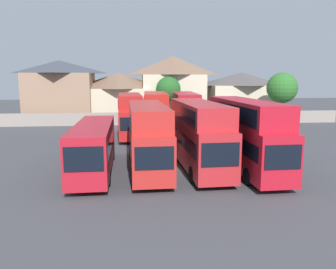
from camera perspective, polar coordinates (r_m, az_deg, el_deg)
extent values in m
plane|color=#424247|center=(42.59, -2.05, 0.41)|extent=(140.00, 140.00, 0.00)
cube|color=gray|center=(49.43, -2.60, 2.71)|extent=(56.00, 0.50, 1.80)
cube|color=red|center=(24.76, -12.33, -1.85)|extent=(2.66, 11.35, 3.09)
cube|color=black|center=(19.17, -13.95, -4.04)|extent=(2.17, 0.12, 1.39)
cube|color=black|center=(24.69, -12.36, -1.00)|extent=(2.69, 10.45, 0.97)
cylinder|color=black|center=(21.59, -10.06, -7.13)|extent=(0.32, 1.11, 1.10)
cylinder|color=black|center=(21.85, -16.06, -7.16)|extent=(0.32, 1.11, 1.10)
cylinder|color=black|center=(28.38, -9.29, -3.12)|extent=(0.32, 1.11, 1.10)
cylinder|color=black|center=(28.57, -13.85, -3.19)|extent=(0.32, 1.11, 1.10)
cube|color=red|center=(24.78, -3.37, -1.80)|extent=(2.77, 11.27, 2.96)
cube|color=black|center=(19.22, -2.29, -3.99)|extent=(2.23, 0.13, 1.33)
cube|color=black|center=(24.71, -3.38, -0.99)|extent=(2.79, 10.37, 0.93)
cube|color=red|center=(24.73, -3.46, 3.35)|extent=(2.71, 10.71, 1.45)
cube|color=black|center=(24.73, -3.46, 3.35)|extent=(2.79, 10.15, 1.02)
cylinder|color=black|center=(21.82, 0.34, -6.80)|extent=(0.32, 1.11, 1.10)
cylinder|color=black|center=(21.66, -5.84, -6.98)|extent=(0.32, 1.11, 1.10)
cylinder|color=black|center=(28.53, -1.45, -2.93)|extent=(0.32, 1.11, 1.10)
cylinder|color=black|center=(28.40, -6.15, -3.04)|extent=(0.32, 1.11, 1.10)
cube|color=red|center=(25.17, 5.14, -1.45)|extent=(2.96, 11.18, 3.12)
cube|color=black|center=(19.82, 8.78, -3.38)|extent=(2.26, 0.16, 1.40)
cube|color=black|center=(25.10, 5.16, -0.62)|extent=(2.97, 10.29, 0.98)
cube|color=red|center=(25.11, 5.08, 3.78)|extent=(2.89, 10.62, 1.44)
cube|color=black|center=(25.11, 5.08, 3.78)|extent=(2.96, 10.07, 1.01)
cylinder|color=black|center=(22.56, 10.01, -6.40)|extent=(0.34, 1.11, 1.10)
cylinder|color=black|center=(21.97, 4.10, -6.72)|extent=(0.34, 1.11, 1.10)
cylinder|color=black|center=(28.99, 5.85, -2.78)|extent=(0.34, 1.11, 1.10)
cylinder|color=black|center=(28.52, 1.24, -2.93)|extent=(0.34, 1.11, 1.10)
cube|color=red|center=(25.50, 12.85, -1.52)|extent=(2.76, 11.94, 3.12)
cube|color=black|center=(20.06, 18.73, -3.62)|extent=(2.16, 0.14, 1.40)
cube|color=black|center=(25.44, 12.88, -0.69)|extent=(2.77, 10.99, 0.98)
cube|color=red|center=(25.45, 12.82, 3.84)|extent=(2.69, 11.34, 1.61)
cube|color=black|center=(25.45, 12.82, 3.84)|extent=(2.77, 10.75, 1.13)
cylinder|color=black|center=(22.95, 18.56, -6.49)|extent=(0.33, 1.11, 1.10)
cylinder|color=black|center=(22.07, 13.25, -6.87)|extent=(0.33, 1.11, 1.10)
cylinder|color=black|center=(29.54, 12.37, -2.72)|extent=(0.33, 1.11, 1.10)
cylinder|color=black|center=(28.87, 8.14, -2.88)|extent=(0.33, 1.11, 1.10)
cube|color=red|center=(38.98, -6.37, 2.24)|extent=(2.80, 10.29, 2.94)
cube|color=black|center=(33.85, -6.20, 1.77)|extent=(2.20, 0.14, 1.32)
cube|color=black|center=(38.93, -6.38, 2.76)|extent=(2.82, 9.47, 0.93)
cube|color=red|center=(39.02, -6.44, 5.58)|extent=(2.74, 9.77, 1.58)
cube|color=black|center=(39.02, -6.44, 5.58)|extent=(2.81, 9.27, 1.11)
cylinder|color=black|center=(36.07, -4.40, -0.36)|extent=(0.33, 1.11, 1.10)
cylinder|color=black|center=(36.02, -8.06, -0.43)|extent=(0.33, 1.11, 1.10)
cylinder|color=black|center=(42.32, -4.88, 1.08)|extent=(0.33, 1.11, 1.10)
cylinder|color=black|center=(42.28, -8.00, 1.02)|extent=(0.33, 1.11, 1.10)
cube|color=red|center=(39.49, -2.10, 2.40)|extent=(3.01, 10.69, 2.96)
cube|color=black|center=(34.17, -1.87, 1.91)|extent=(2.28, 0.17, 1.33)
cube|color=black|center=(39.45, -2.10, 2.91)|extent=(3.02, 9.84, 0.93)
cube|color=red|center=(39.54, -2.13, 5.80)|extent=(2.94, 10.16, 1.70)
cube|color=black|center=(39.54, -2.13, 5.80)|extent=(3.01, 9.63, 1.19)
cylinder|color=black|center=(36.48, -0.08, -0.22)|extent=(0.34, 1.11, 1.10)
cylinder|color=black|center=(36.41, -3.83, -0.26)|extent=(0.34, 1.11, 1.10)
cylinder|color=black|center=(42.95, -0.61, 1.24)|extent=(0.34, 1.11, 1.10)
cylinder|color=black|center=(42.90, -3.79, 1.21)|extent=(0.34, 1.11, 1.10)
cube|color=red|center=(39.74, 2.91, 2.42)|extent=(3.10, 11.26, 2.94)
cube|color=black|center=(34.18, 3.79, 1.88)|extent=(2.17, 0.21, 1.32)
cube|color=black|center=(39.69, 2.91, 2.93)|extent=(3.09, 10.37, 0.93)
cube|color=red|center=(39.80, 2.90, 5.78)|extent=(3.02, 10.70, 1.68)
cube|color=black|center=(39.80, 2.90, 5.78)|extent=(3.08, 10.15, 1.18)
cylinder|color=black|center=(36.65, 5.16, -0.21)|extent=(0.36, 1.12, 1.10)
cylinder|color=black|center=(36.42, 1.63, -0.24)|extent=(0.36, 1.12, 1.10)
cylinder|color=black|center=(43.42, 3.96, 1.30)|extent=(0.36, 1.12, 1.10)
cylinder|color=black|center=(43.23, 0.97, 1.29)|extent=(0.36, 1.12, 1.10)
cube|color=#9E7A60|center=(55.96, -17.55, 5.97)|extent=(9.95, 7.64, 7.45)
pyramid|color=#3D424C|center=(55.92, -17.79, 10.77)|extent=(10.45, 8.02, 1.94)
cube|color=beige|center=(55.99, -8.28, 5.09)|extent=(9.97, 7.54, 5.08)
pyramid|color=brown|center=(55.84, -8.37, 8.93)|extent=(10.47, 7.92, 2.43)
cube|color=beige|center=(56.24, 0.85, 6.30)|extent=(9.98, 6.52, 7.23)
pyramid|color=brown|center=(56.20, 0.86, 11.50)|extent=(10.48, 6.84, 2.97)
cube|color=beige|center=(58.95, 12.04, 5.40)|extent=(10.65, 7.80, 5.50)
pyramid|color=#514C4C|center=(58.82, 12.17, 9.10)|extent=(11.18, 8.19, 2.13)
cylinder|color=brown|center=(52.02, 0.06, 4.12)|extent=(0.52, 0.52, 3.73)
sphere|color=#235B23|center=(51.82, 0.06, 7.62)|extent=(3.75, 3.75, 3.75)
cylinder|color=brown|center=(51.79, 18.38, 3.64)|extent=(0.52, 0.52, 3.76)
sphere|color=#2D6B28|center=(51.59, 18.58, 7.41)|extent=(4.37, 4.37, 4.37)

